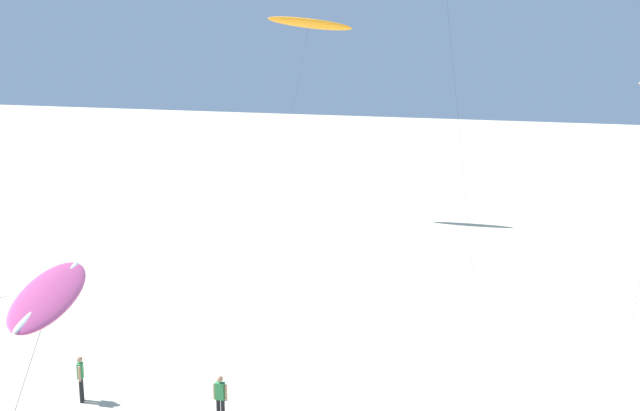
{
  "coord_description": "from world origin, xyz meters",
  "views": [
    {
      "loc": [
        7.9,
        4.69,
        12.29
      ],
      "look_at": [
        -0.42,
        25.3,
        7.81
      ],
      "focal_mm": 42.12,
      "sensor_mm": 36.0,
      "label": 1
    }
  ],
  "objects": [
    {
      "name": "flying_kite_3",
      "position": [
        -5.55,
        19.37,
        6.23
      ],
      "size": [
        4.84,
        10.12,
        6.89
      ],
      "color": "#EA5193",
      "rests_on": "ground"
    },
    {
      "name": "flying_kite_6",
      "position": [
        -14.0,
        56.82,
        14.55
      ],
      "size": [
        6.7,
        7.43,
        15.41
      ],
      "color": "orange",
      "rests_on": "ground"
    },
    {
      "name": "person_foreground_walker",
      "position": [
        -9.49,
        24.8,
        0.95
      ],
      "size": [
        0.33,
        0.45,
        1.72
      ],
      "color": "black",
      "rests_on": "ground"
    },
    {
      "name": "person_mid_field",
      "position": [
        -3.99,
        25.17,
        0.96
      ],
      "size": [
        0.51,
        0.23,
        1.75
      ],
      "color": "black",
      "rests_on": "ground"
    }
  ]
}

